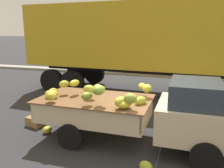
{
  "coord_description": "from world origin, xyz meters",
  "views": [
    {
      "loc": [
        0.62,
        -5.36,
        2.79
      ],
      "look_at": [
        -1.23,
        0.65,
        1.37
      ],
      "focal_mm": 37.39,
      "sensor_mm": 36.0,
      "label": 1
    }
  ],
  "objects": [
    {
      "name": "semi_trailer",
      "position": [
        -0.5,
        4.88,
        2.54
      ],
      "size": [
        12.11,
        3.18,
        3.95
      ],
      "rotation": [
        0.0,
        0.0,
        -0.05
      ],
      "color": "gold",
      "rests_on": "ground"
    },
    {
      "name": "ground",
      "position": [
        0.0,
        0.0,
        0.0
      ],
      "size": [
        220.0,
        220.0,
        0.0
      ],
      "primitive_type": "plane",
      "color": "#28282B"
    },
    {
      "name": "curb_strip",
      "position": [
        0.0,
        9.49,
        0.08
      ],
      "size": [
        80.0,
        0.8,
        0.16
      ],
      "primitive_type": "cube",
      "color": "gray",
      "rests_on": "ground"
    },
    {
      "name": "fallen_banana_bunch_by_wheel",
      "position": [
        0.03,
        -1.1,
        0.11
      ],
      "size": [
        0.36,
        0.33,
        0.22
      ],
      "primitive_type": "ellipsoid",
      "rotation": [
        0.0,
        0.0,
        2.72
      ],
      "color": "#96A32D",
      "rests_on": "ground"
    },
    {
      "name": "produce_crate",
      "position": [
        -3.54,
        0.28,
        0.13
      ],
      "size": [
        0.59,
        0.48,
        0.27
      ],
      "primitive_type": "cube",
      "rotation": [
        0.0,
        0.0,
        -0.25
      ],
      "color": "olive",
      "rests_on": "ground"
    },
    {
      "name": "fallen_banana_bunch_near_tailgate",
      "position": [
        -2.91,
        -0.08,
        0.1
      ],
      "size": [
        0.29,
        0.32,
        0.19
      ],
      "primitive_type": "ellipsoid",
      "rotation": [
        0.0,
        0.0,
        4.87
      ],
      "color": "gold",
      "rests_on": "ground"
    },
    {
      "name": "pickup_truck",
      "position": [
        0.49,
        0.06,
        0.89
      ],
      "size": [
        5.18,
        1.83,
        1.7
      ],
      "rotation": [
        0.0,
        0.0,
        -0.02
      ],
      "color": "#CCB793",
      "rests_on": "ground"
    }
  ]
}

